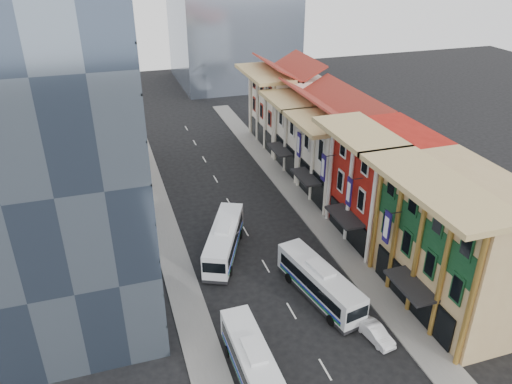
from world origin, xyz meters
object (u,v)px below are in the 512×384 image
object	(u,v)px
bus_left_near	(254,365)
sedan_right	(375,333)
shophouse_tan	(460,245)
bus_right	(319,282)
office_tower	(59,129)
bus_left_far	(224,240)

from	to	relation	value
bus_left_near	sedan_right	bearing A→B (deg)	5.30
shophouse_tan	bus_right	bearing A→B (deg)	159.94
office_tower	bus_right	bearing A→B (deg)	-26.51
sedan_right	office_tower	bearing A→B (deg)	133.79
office_tower	bus_right	size ratio (longest dim) A/B	2.82
office_tower	sedan_right	bearing A→B (deg)	-36.15
bus_right	sedan_right	size ratio (longest dim) A/B	2.82
shophouse_tan	bus_left_near	distance (m)	20.27
office_tower	bus_right	world-z (taller)	office_tower
office_tower	bus_left_far	xyz separation A→B (m)	(13.64, -0.63, -13.27)
sedan_right	bus_left_far	bearing A→B (deg)	108.77
bus_left_near	sedan_right	world-z (taller)	bus_left_near
office_tower	sedan_right	xyz separation A→B (m)	(22.23, -16.24, -14.38)
bus_left_near	bus_left_far	world-z (taller)	bus_left_far
shophouse_tan	bus_left_far	xyz separation A→B (m)	(-17.36, 13.37, -4.27)
bus_left_near	bus_right	world-z (taller)	bus_right
bus_right	sedan_right	world-z (taller)	bus_right
shophouse_tan	bus_left_near	size ratio (longest dim) A/B	1.38
shophouse_tan	bus_right	world-z (taller)	shophouse_tan
shophouse_tan	office_tower	distance (m)	35.19
office_tower	bus_left_near	distance (m)	24.76
office_tower	bus_left_far	bearing A→B (deg)	-2.63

